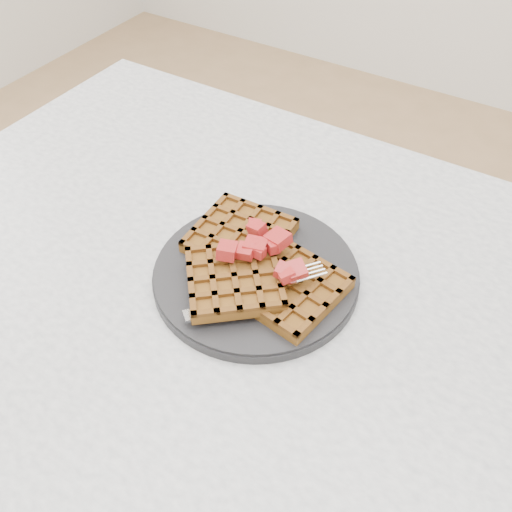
# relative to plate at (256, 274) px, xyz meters

# --- Properties ---
(table) EXTENTS (1.20, 0.80, 0.75)m
(table) POSITION_rel_plate_xyz_m (0.07, -0.04, -0.12)
(table) COLOR silver
(table) RESTS_ON ground
(plate) EXTENTS (0.25, 0.25, 0.02)m
(plate) POSITION_rel_plate_xyz_m (0.00, 0.00, 0.00)
(plate) COLOR black
(plate) RESTS_ON table
(waffles) EXTENTS (0.22, 0.21, 0.03)m
(waffles) POSITION_rel_plate_xyz_m (0.00, -0.00, 0.02)
(waffles) COLOR brown
(waffles) RESTS_ON plate
(strawberry_pile) EXTENTS (0.15, 0.15, 0.02)m
(strawberry_pile) POSITION_rel_plate_xyz_m (0.00, -0.00, 0.05)
(strawberry_pile) COLOR maroon
(strawberry_pile) RESTS_ON waffles
(fork) EXTENTS (0.13, 0.16, 0.02)m
(fork) POSITION_rel_plate_xyz_m (0.04, -0.04, 0.02)
(fork) COLOR silver
(fork) RESTS_ON plate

